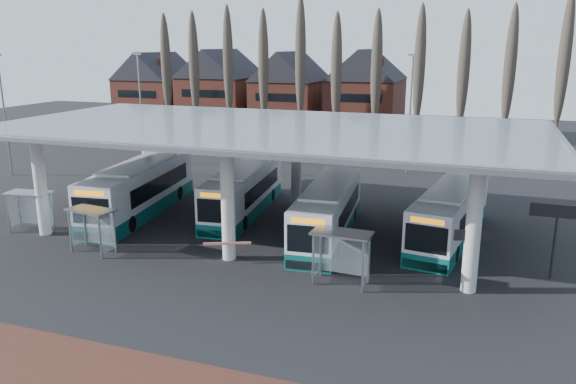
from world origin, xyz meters
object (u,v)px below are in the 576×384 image
(bus_2, at_px, (328,212))
(shelter_1, at_px, (93,220))
(shelter_0, at_px, (31,202))
(bus_3, at_px, (450,214))
(bus_1, at_px, (244,191))
(bus_0, at_px, (141,189))
(shelter_2, at_px, (342,245))

(bus_2, height_order, shelter_1, bus_2)
(shelter_0, xyz_separation_m, shelter_1, (5.82, -1.68, -0.01))
(shelter_0, bearing_deg, bus_3, 7.72)
(bus_2, height_order, shelter_0, bus_2)
(bus_1, bearing_deg, bus_2, -29.32)
(bus_0, xyz_separation_m, shelter_1, (1.83, -7.20, 0.15))
(bus_0, height_order, bus_3, bus_0)
(bus_0, height_order, shelter_2, bus_0)
(bus_2, distance_m, shelter_0, 17.78)
(bus_3, xyz_separation_m, shelter_1, (-17.99, -8.55, 0.29))
(shelter_0, relative_size, shelter_2, 0.99)
(bus_3, relative_size, shelter_2, 4.05)
(bus_2, xyz_separation_m, bus_3, (6.74, 1.90, 0.00))
(bus_2, relative_size, shelter_0, 4.07)
(bus_1, bearing_deg, bus_0, -167.33)
(shelter_2, bearing_deg, shelter_0, 178.77)
(shelter_2, bearing_deg, bus_0, 158.83)
(shelter_2, bearing_deg, bus_1, 137.35)
(shelter_0, distance_m, shelter_2, 19.51)
(bus_3, bearing_deg, shelter_2, -109.88)
(shelter_1, bearing_deg, bus_2, 39.38)
(shelter_0, bearing_deg, bus_1, 28.11)
(shelter_0, xyz_separation_m, shelter_2, (19.47, -1.31, 0.09))
(shelter_2, bearing_deg, shelter_1, -175.82)
(bus_1, xyz_separation_m, bus_2, (6.58, -2.79, 0.01))
(shelter_1, height_order, shelter_2, shelter_2)
(bus_0, relative_size, shelter_1, 4.51)
(bus_1, distance_m, shelter_2, 12.76)
(bus_3, distance_m, shelter_0, 24.78)
(bus_0, bearing_deg, bus_1, 11.22)
(bus_0, height_order, bus_1, bus_0)
(bus_1, bearing_deg, shelter_0, -149.87)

